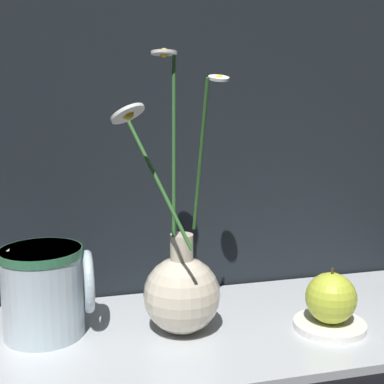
# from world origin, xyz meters

# --- Properties ---
(ground_plane) EXTENTS (6.00, 6.00, 0.00)m
(ground_plane) POSITION_xyz_m (0.00, 0.00, 0.00)
(ground_plane) COLOR black
(shelf) EXTENTS (0.89, 0.32, 0.01)m
(shelf) POSITION_xyz_m (0.00, 0.00, 0.01)
(shelf) COLOR #B2B7BC
(shelf) RESTS_ON ground_plane
(vase_with_flowers) EXTENTS (0.18, 0.16, 0.40)m
(vase_with_flowers) POSITION_xyz_m (-0.02, 0.00, 0.08)
(vase_with_flowers) COLOR beige
(vase_with_flowers) RESTS_ON shelf
(ceramic_pitcher) EXTENTS (0.14, 0.11, 0.14)m
(ceramic_pitcher) POSITION_xyz_m (-0.21, 0.04, 0.08)
(ceramic_pitcher) COLOR silver
(ceramic_pitcher) RESTS_ON shelf
(saucer_plate) EXTENTS (0.11, 0.11, 0.01)m
(saucer_plate) POSITION_xyz_m (0.19, -0.05, 0.02)
(saucer_plate) COLOR white
(saucer_plate) RESTS_ON shelf
(orange_fruit) EXTENTS (0.07, 0.07, 0.08)m
(orange_fruit) POSITION_xyz_m (0.19, -0.05, 0.06)
(orange_fruit) COLOR #B7C638
(orange_fruit) RESTS_ON saucer_plate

